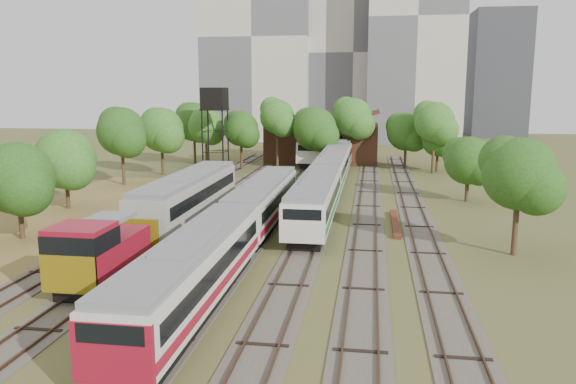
% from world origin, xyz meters
% --- Properties ---
extents(ground, '(240.00, 240.00, 0.00)m').
position_xyz_m(ground, '(0.00, 0.00, 0.00)').
color(ground, '#475123').
rests_on(ground, ground).
extents(dry_grass_patch, '(14.00, 60.00, 0.04)m').
position_xyz_m(dry_grass_patch, '(-18.00, 8.00, 0.02)').
color(dry_grass_patch, brown).
rests_on(dry_grass_patch, ground).
extents(tracks, '(24.60, 80.00, 0.19)m').
position_xyz_m(tracks, '(-0.67, 25.00, 0.04)').
color(tracks, '#4C473D').
rests_on(tracks, ground).
extents(railcar_red_set, '(2.85, 34.58, 3.52)m').
position_xyz_m(railcar_red_set, '(-2.00, 7.98, 1.86)').
color(railcar_red_set, black).
rests_on(railcar_red_set, ground).
extents(railcar_green_set, '(2.96, 52.08, 3.66)m').
position_xyz_m(railcar_green_set, '(2.00, 34.92, 1.93)').
color(railcar_green_set, black).
rests_on(railcar_green_set, ground).
extents(railcar_rear, '(3.30, 16.08, 4.09)m').
position_xyz_m(railcar_rear, '(-2.00, 55.49, 2.16)').
color(railcar_rear, black).
rests_on(railcar_rear, ground).
extents(shunter_locomotive, '(2.88, 8.10, 3.77)m').
position_xyz_m(shunter_locomotive, '(-8.00, 1.66, 1.82)').
color(shunter_locomotive, black).
rests_on(shunter_locomotive, ground).
extents(old_grey_coach, '(3.13, 18.00, 3.87)m').
position_xyz_m(old_grey_coach, '(-8.00, 16.59, 2.11)').
color(old_grey_coach, black).
rests_on(old_grey_coach, ground).
extents(water_tower, '(3.11, 3.11, 10.76)m').
position_xyz_m(water_tower, '(-13.78, 44.92, 9.07)').
color(water_tower, black).
rests_on(water_tower, ground).
extents(rail_pile_far, '(0.56, 8.89, 0.29)m').
position_xyz_m(rail_pile_far, '(8.20, 18.26, 0.14)').
color(rail_pile_far, '#5D2D1A').
rests_on(rail_pile_far, ground).
extents(maintenance_shed, '(16.45, 11.55, 7.58)m').
position_xyz_m(maintenance_shed, '(-1.00, 57.98, 2.91)').
color(maintenance_shed, '#392214').
rests_on(maintenance_shed, ground).
extents(tree_band_left, '(8.12, 66.03, 8.74)m').
position_xyz_m(tree_band_left, '(-19.56, 27.13, 5.31)').
color(tree_band_left, '#382616').
rests_on(tree_band_left, ground).
extents(tree_band_far, '(35.68, 10.61, 9.42)m').
position_xyz_m(tree_band_far, '(-0.10, 49.77, 5.88)').
color(tree_band_far, '#382616').
rests_on(tree_band_far, ground).
extents(tree_band_right, '(5.10, 42.22, 7.53)m').
position_xyz_m(tree_band_right, '(15.12, 27.81, 4.43)').
color(tree_band_right, '#382616').
rests_on(tree_band_right, ground).
extents(tower_left, '(22.00, 16.00, 42.00)m').
position_xyz_m(tower_left, '(-18.00, 95.00, 21.00)').
color(tower_left, beige).
rests_on(tower_left, ground).
extents(tower_centre, '(20.00, 18.00, 36.00)m').
position_xyz_m(tower_centre, '(2.00, 100.00, 18.00)').
color(tower_centre, '#B7B0A6').
rests_on(tower_centre, ground).
extents(tower_right, '(18.00, 16.00, 48.00)m').
position_xyz_m(tower_right, '(14.00, 92.00, 24.00)').
color(tower_right, beige).
rests_on(tower_right, ground).
extents(tower_far_right, '(12.00, 12.00, 28.00)m').
position_xyz_m(tower_far_right, '(34.00, 110.00, 14.00)').
color(tower_far_right, '#38393F').
rests_on(tower_far_right, ground).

